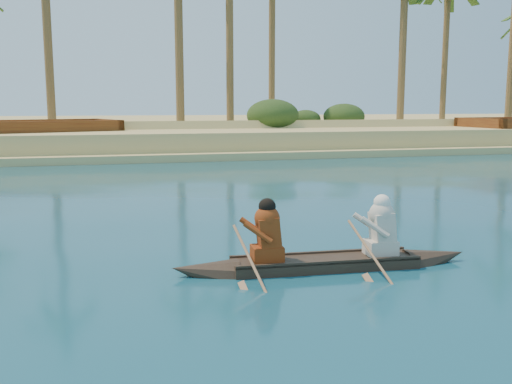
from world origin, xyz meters
name	(u,v)px	position (x,y,z in m)	size (l,w,h in m)	color
sandy_embankment	(48,130)	(0.00, 46.89, 0.53)	(150.00, 51.00, 1.50)	tan
palm_grove	(24,20)	(0.00, 35.00, 8.00)	(110.00, 14.00, 16.00)	#30551E
shrub_cluster	(24,130)	(0.00, 31.50, 1.20)	(100.00, 6.00, 2.40)	#1A3212
canoe	(325,253)	(8.00, 3.89, 0.27)	(5.07, 0.97, 1.39)	#32271B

